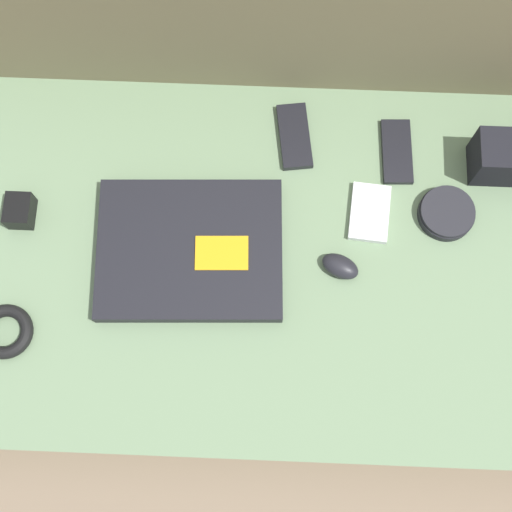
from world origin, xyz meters
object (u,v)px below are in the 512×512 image
computer_mouse (340,266)px  charger_brick (20,211)px  speaker_puck (447,213)px  phone_small (370,213)px  phone_black (397,152)px  laptop (190,250)px  phone_silver (294,136)px  camera_pouch (509,158)px

computer_mouse → charger_brick: charger_brick is taller
speaker_puck → phone_small: bearing=-178.8°
computer_mouse → phone_black: (0.10, 0.22, -0.01)m
laptop → computer_mouse: (0.26, -0.02, -0.00)m
laptop → phone_silver: 0.28m
phone_silver → camera_pouch: (0.37, -0.04, 0.04)m
phone_small → charger_brick: charger_brick is taller
laptop → camera_pouch: camera_pouch is taller
computer_mouse → camera_pouch: size_ratio=0.63×
laptop → computer_mouse: laptop is taller
phone_black → phone_silver: bearing=171.0°
speaker_puck → phone_black: size_ratio=0.79×
laptop → speaker_puck: laptop is taller
speaker_puck → phone_small: 0.13m
camera_pouch → charger_brick: camera_pouch is taller
phone_silver → phone_small: same height
phone_black → charger_brick: 0.68m
camera_pouch → speaker_puck: bearing=-137.2°
computer_mouse → phone_small: (0.05, 0.10, -0.01)m
phone_black → charger_brick: (-0.66, -0.14, 0.02)m
computer_mouse → phone_black: bearing=89.7°
charger_brick → phone_silver: bearing=19.4°
phone_black → speaker_puck: bearing=-56.4°
computer_mouse → speaker_puck: 0.21m
computer_mouse → speaker_puck: (0.19, 0.10, -0.00)m
speaker_puck → phone_silver: bearing=152.8°
speaker_puck → charger_brick: bearing=-177.8°
charger_brick → camera_pouch: bearing=8.3°
phone_silver → phone_small: size_ratio=1.19×
phone_silver → speaker_puck: bearing=-35.1°
phone_silver → phone_black: phone_silver is taller
computer_mouse → charger_brick: (-0.56, 0.08, 0.01)m
speaker_puck → camera_pouch: bearing=42.8°
speaker_puck → computer_mouse: bearing=-150.6°
laptop → charger_brick: size_ratio=5.71×
phone_silver → laptop: bearing=-135.8°
speaker_puck → camera_pouch: size_ratio=0.81×
phone_silver → camera_pouch: bearing=-14.5°
phone_silver → phone_small: bearing=-54.1°
laptop → phone_black: bearing=27.1°
speaker_puck → phone_small: size_ratio=0.90×
phone_black → phone_small: (-0.05, -0.12, 0.00)m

